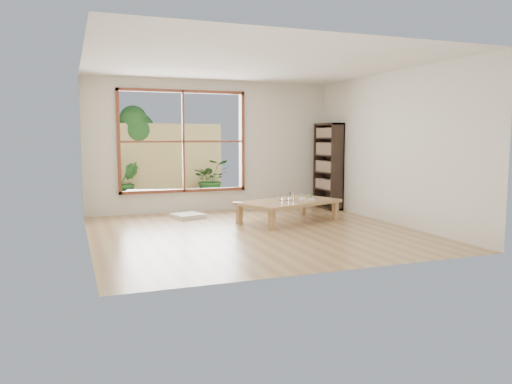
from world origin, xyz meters
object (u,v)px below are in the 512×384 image
Objects in this scene: low_table at (289,203)px; food_tray at (308,198)px; bookshelf at (328,166)px; garden_bench at (155,193)px.

food_tray is at bearing -15.19° from low_table.
bookshelf is 5.88× the size of food_tray.
garden_bench is (-3.41, 1.23, -0.56)m from bookshelf.
low_table is at bearing -139.21° from bookshelf.
food_tray reaches higher than garden_bench.
food_tray is 0.25× the size of garden_bench.
bookshelf is 3.67m from garden_bench.
garden_bench is (-2.33, 2.46, -0.07)m from food_tray.
bookshelf is 1.71m from food_tray.
food_tray is (-1.08, -1.23, -0.48)m from bookshelf.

